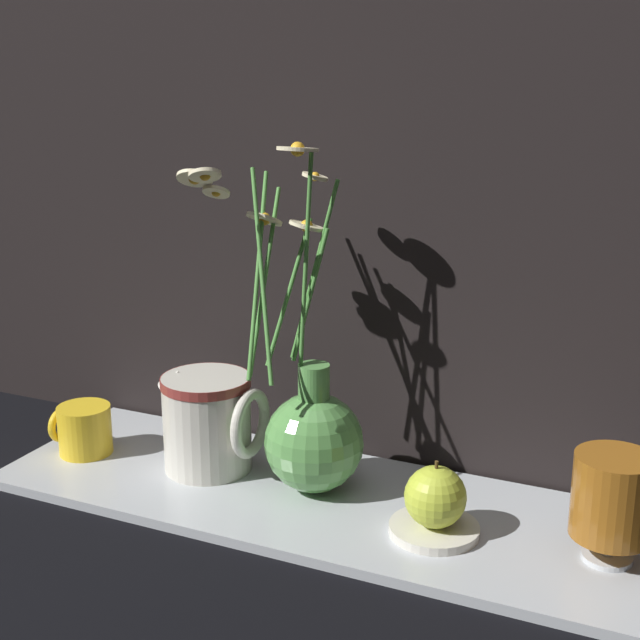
# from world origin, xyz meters

# --- Properties ---
(ground_plane) EXTENTS (6.00, 6.00, 0.00)m
(ground_plane) POSITION_xyz_m (0.00, 0.00, 0.00)
(ground_plane) COLOR black
(shelf) EXTENTS (0.81, 0.26, 0.01)m
(shelf) POSITION_xyz_m (0.00, 0.00, 0.01)
(shelf) COLOR #B2B7BC
(shelf) RESTS_ON ground_plane
(backdrop_wall) EXTENTS (1.31, 0.02, 1.10)m
(backdrop_wall) POSITION_xyz_m (0.00, 0.15, 0.55)
(backdrop_wall) COLOR black
(backdrop_wall) RESTS_ON ground_plane
(vase_with_flowers) EXTENTS (0.21, 0.16, 0.41)m
(vase_with_flowers) POSITION_xyz_m (-0.02, 0.02, 0.09)
(vase_with_flowers) COLOR #59994C
(vase_with_flowers) RESTS_ON shelf
(yellow_mug) EXTENTS (0.08, 0.07, 0.06)m
(yellow_mug) POSITION_xyz_m (-0.34, -0.02, 0.04)
(yellow_mug) COLOR yellow
(yellow_mug) RESTS_ON shelf
(ceramic_pitcher) EXTENTS (0.14, 0.11, 0.13)m
(ceramic_pitcher) POSITION_xyz_m (-0.17, 0.01, 0.08)
(ceramic_pitcher) COLOR beige
(ceramic_pitcher) RESTS_ON shelf
(tea_glass) EXTENTS (0.08, 0.08, 0.12)m
(tea_glass) POSITION_xyz_m (0.32, -0.01, 0.08)
(tea_glass) COLOR silver
(tea_glass) RESTS_ON shelf
(saucer_plate) EXTENTS (0.10, 0.10, 0.01)m
(saucer_plate) POSITION_xyz_m (0.14, -0.03, 0.02)
(saucer_plate) COLOR silver
(saucer_plate) RESTS_ON shelf
(orange_fruit) EXTENTS (0.07, 0.07, 0.08)m
(orange_fruit) POSITION_xyz_m (0.14, -0.03, 0.06)
(orange_fruit) COLOR #B7C638
(orange_fruit) RESTS_ON saucer_plate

